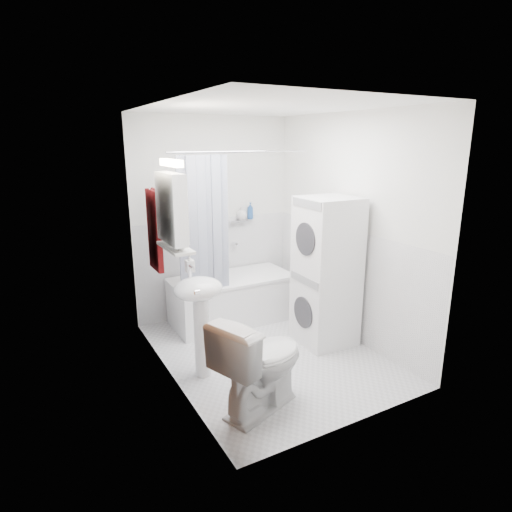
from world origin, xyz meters
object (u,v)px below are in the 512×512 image
toilet (261,362)px  washer_dryer (326,272)px  sink (199,304)px  bathtub (232,297)px

toilet → washer_dryer: bearing=-79.1°
sink → toilet: (0.23, -0.70, -0.30)m
washer_dryer → toilet: size_ratio=1.90×
washer_dryer → sink: bearing=-177.0°
bathtub → sink: sink is taller
bathtub → sink: 1.34m
sink → washer_dryer: washer_dryer is taller
bathtub → sink: bearing=-128.7°
sink → toilet: 0.79m
bathtub → washer_dryer: size_ratio=0.92×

